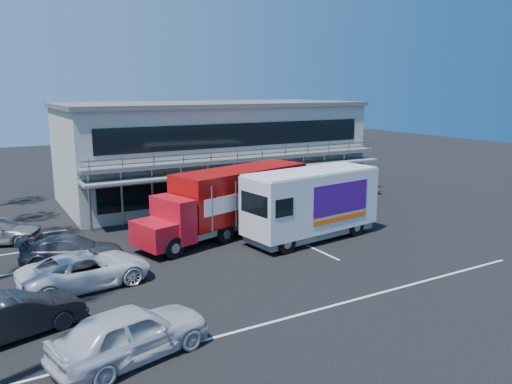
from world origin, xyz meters
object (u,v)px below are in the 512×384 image
red_truck (232,199)px  parked_car_a (131,333)px  parked_car_b (16,315)px  white_van (311,203)px

red_truck → parked_car_a: (-9.03, -10.68, -1.21)m
red_truck → parked_car_b: (-12.03, -7.29, -1.32)m
white_van → parked_car_a: size_ratio=1.64×
white_van → parked_car_b: white_van is taller
white_van → parked_car_a: bearing=-155.7°
red_truck → parked_car_a: 14.04m
red_truck → parked_car_b: bearing=-164.5°
red_truck → white_van: white_van is taller
white_van → parked_car_b: bearing=-171.9°
red_truck → white_van: bearing=-58.1°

